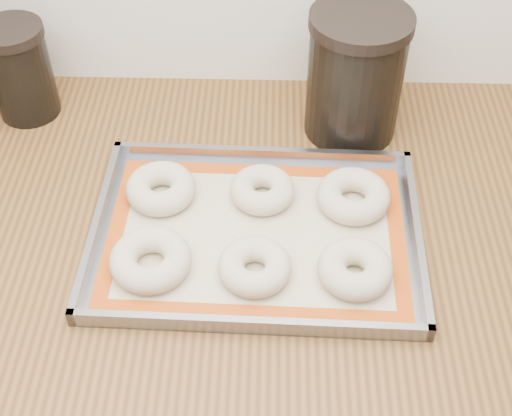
{
  "coord_description": "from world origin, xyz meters",
  "views": [
    {
      "loc": [
        0.16,
        0.95,
        1.66
      ],
      "look_at": [
        0.14,
        1.62,
        0.96
      ],
      "focal_mm": 50.0,
      "sensor_mm": 36.0,
      "label": 1
    }
  ],
  "objects_px": {
    "bagel_front_mid": "(255,267)",
    "bagel_front_right": "(355,269)",
    "bagel_back_right": "(353,196)",
    "canister_right": "(355,75)",
    "bagel_front_left": "(150,260)",
    "bagel_back_mid": "(262,190)",
    "bagel_back_left": "(161,188)",
    "baking_tray": "(256,234)",
    "canister_mid": "(20,71)"
  },
  "relations": [
    {
      "from": "bagel_front_right",
      "to": "bagel_back_mid",
      "type": "height_order",
      "value": "bagel_front_right"
    },
    {
      "from": "baking_tray",
      "to": "canister_mid",
      "type": "xyz_separation_m",
      "value": [
        -0.39,
        0.28,
        0.07
      ]
    },
    {
      "from": "bagel_back_mid",
      "to": "canister_mid",
      "type": "distance_m",
      "value": 0.45
    },
    {
      "from": "bagel_front_left",
      "to": "bagel_back_right",
      "type": "distance_m",
      "value": 0.31
    },
    {
      "from": "baking_tray",
      "to": "bagel_front_left",
      "type": "height_order",
      "value": "bagel_front_left"
    },
    {
      "from": "bagel_front_mid",
      "to": "bagel_back_left",
      "type": "xyz_separation_m",
      "value": [
        -0.14,
        0.14,
        0.0
      ]
    },
    {
      "from": "bagel_front_left",
      "to": "bagel_back_mid",
      "type": "height_order",
      "value": "bagel_front_left"
    },
    {
      "from": "bagel_back_left",
      "to": "canister_right",
      "type": "bearing_deg",
      "value": 31.12
    },
    {
      "from": "canister_right",
      "to": "bagel_front_mid",
      "type": "bearing_deg",
      "value": -114.75
    },
    {
      "from": "bagel_front_left",
      "to": "bagel_front_mid",
      "type": "bearing_deg",
      "value": -3.01
    },
    {
      "from": "canister_mid",
      "to": "bagel_back_mid",
      "type": "bearing_deg",
      "value": -27.14
    },
    {
      "from": "bagel_front_left",
      "to": "bagel_back_left",
      "type": "xyz_separation_m",
      "value": [
        -0.0,
        0.14,
        -0.0
      ]
    },
    {
      "from": "bagel_front_mid",
      "to": "bagel_back_left",
      "type": "bearing_deg",
      "value": 134.77
    },
    {
      "from": "bagel_front_left",
      "to": "bagel_front_right",
      "type": "height_order",
      "value": "bagel_front_right"
    },
    {
      "from": "baking_tray",
      "to": "bagel_back_mid",
      "type": "bearing_deg",
      "value": 84.47
    },
    {
      "from": "baking_tray",
      "to": "bagel_front_right",
      "type": "distance_m",
      "value": 0.15
    },
    {
      "from": "bagel_front_left",
      "to": "bagel_back_right",
      "type": "bearing_deg",
      "value": 24.69
    },
    {
      "from": "baking_tray",
      "to": "bagel_front_right",
      "type": "bearing_deg",
      "value": -28.85
    },
    {
      "from": "bagel_back_mid",
      "to": "canister_right",
      "type": "bearing_deg",
      "value": 50.93
    },
    {
      "from": "bagel_front_right",
      "to": "bagel_back_mid",
      "type": "bearing_deg",
      "value": 130.55
    },
    {
      "from": "baking_tray",
      "to": "canister_right",
      "type": "xyz_separation_m",
      "value": [
        0.15,
        0.25,
        0.1
      ]
    },
    {
      "from": "bagel_front_left",
      "to": "bagel_front_mid",
      "type": "xyz_separation_m",
      "value": [
        0.14,
        -0.01,
        -0.0
      ]
    },
    {
      "from": "bagel_front_mid",
      "to": "bagel_front_right",
      "type": "relative_size",
      "value": 0.98
    },
    {
      "from": "bagel_front_right",
      "to": "bagel_back_left",
      "type": "height_order",
      "value": "bagel_front_right"
    },
    {
      "from": "bagel_front_left",
      "to": "canister_right",
      "type": "bearing_deg",
      "value": 47.33
    },
    {
      "from": "bagel_front_mid",
      "to": "bagel_front_left",
      "type": "bearing_deg",
      "value": 176.99
    },
    {
      "from": "canister_mid",
      "to": "canister_right",
      "type": "bearing_deg",
      "value": -3.31
    },
    {
      "from": "bagel_front_mid",
      "to": "bagel_back_mid",
      "type": "distance_m",
      "value": 0.15
    },
    {
      "from": "bagel_front_right",
      "to": "bagel_front_left",
      "type": "bearing_deg",
      "value": 178.18
    },
    {
      "from": "bagel_front_mid",
      "to": "bagel_back_mid",
      "type": "bearing_deg",
      "value": 87.34
    },
    {
      "from": "bagel_front_right",
      "to": "canister_mid",
      "type": "xyz_separation_m",
      "value": [
        -0.52,
        0.35,
        0.06
      ]
    },
    {
      "from": "bagel_front_left",
      "to": "canister_mid",
      "type": "height_order",
      "value": "canister_mid"
    },
    {
      "from": "baking_tray",
      "to": "bagel_back_mid",
      "type": "height_order",
      "value": "bagel_back_mid"
    },
    {
      "from": "baking_tray",
      "to": "bagel_front_right",
      "type": "height_order",
      "value": "bagel_front_right"
    },
    {
      "from": "bagel_back_mid",
      "to": "bagel_front_mid",
      "type": "bearing_deg",
      "value": -92.66
    },
    {
      "from": "bagel_back_mid",
      "to": "baking_tray",
      "type": "bearing_deg",
      "value": -95.53
    },
    {
      "from": "bagel_front_right",
      "to": "bagel_back_right",
      "type": "bearing_deg",
      "value": 87.01
    },
    {
      "from": "bagel_front_mid",
      "to": "bagel_back_mid",
      "type": "relative_size",
      "value": 1.03
    },
    {
      "from": "baking_tray",
      "to": "bagel_front_left",
      "type": "xyz_separation_m",
      "value": [
        -0.14,
        -0.06,
        0.02
      ]
    },
    {
      "from": "bagel_front_left",
      "to": "canister_right",
      "type": "relative_size",
      "value": 0.52
    },
    {
      "from": "bagel_front_left",
      "to": "bagel_back_left",
      "type": "distance_m",
      "value": 0.14
    },
    {
      "from": "bagel_front_right",
      "to": "bagel_front_mid",
      "type": "bearing_deg",
      "value": 179.44
    },
    {
      "from": "bagel_back_right",
      "to": "canister_right",
      "type": "bearing_deg",
      "value": 87.84
    },
    {
      "from": "bagel_back_left",
      "to": "bagel_back_right",
      "type": "distance_m",
      "value": 0.28
    },
    {
      "from": "bagel_front_mid",
      "to": "canister_mid",
      "type": "xyz_separation_m",
      "value": [
        -0.39,
        0.35,
        0.06
      ]
    },
    {
      "from": "bagel_back_left",
      "to": "bagel_back_right",
      "type": "xyz_separation_m",
      "value": [
        0.28,
        -0.01,
        -0.0
      ]
    },
    {
      "from": "bagel_front_mid",
      "to": "bagel_back_right",
      "type": "height_order",
      "value": "bagel_back_right"
    },
    {
      "from": "bagel_front_left",
      "to": "baking_tray",
      "type": "bearing_deg",
      "value": 24.85
    },
    {
      "from": "canister_mid",
      "to": "bagel_front_right",
      "type": "bearing_deg",
      "value": -33.85
    },
    {
      "from": "baking_tray",
      "to": "bagel_front_right",
      "type": "xyz_separation_m",
      "value": [
        0.13,
        -0.07,
        0.02
      ]
    }
  ]
}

